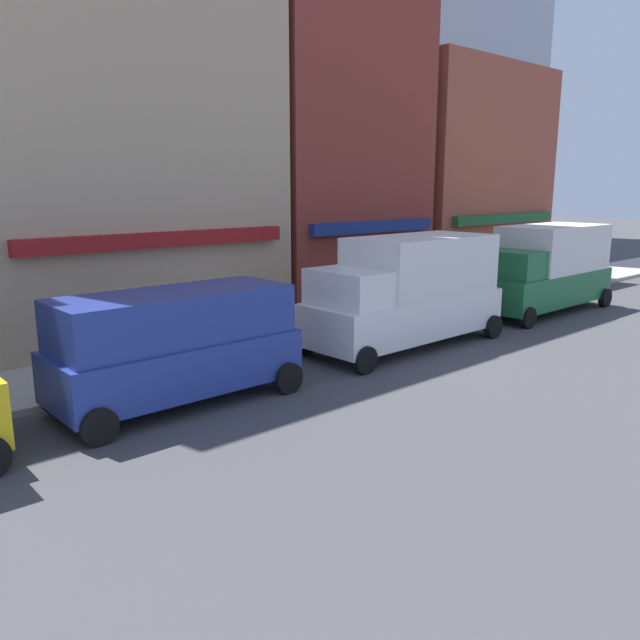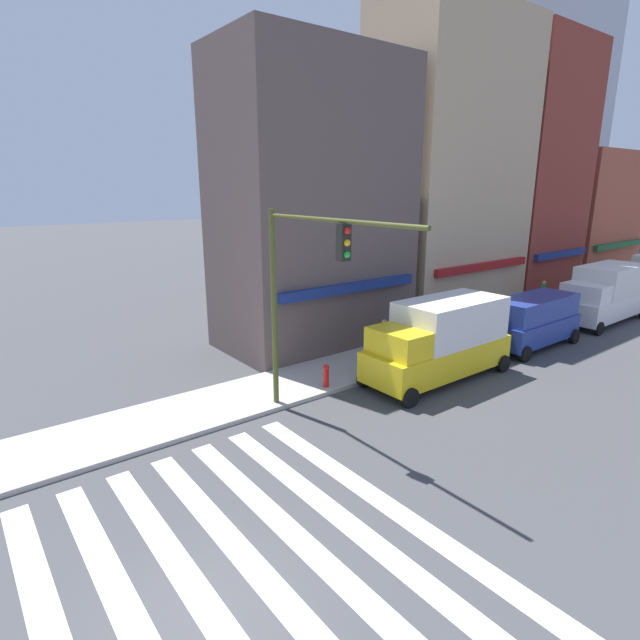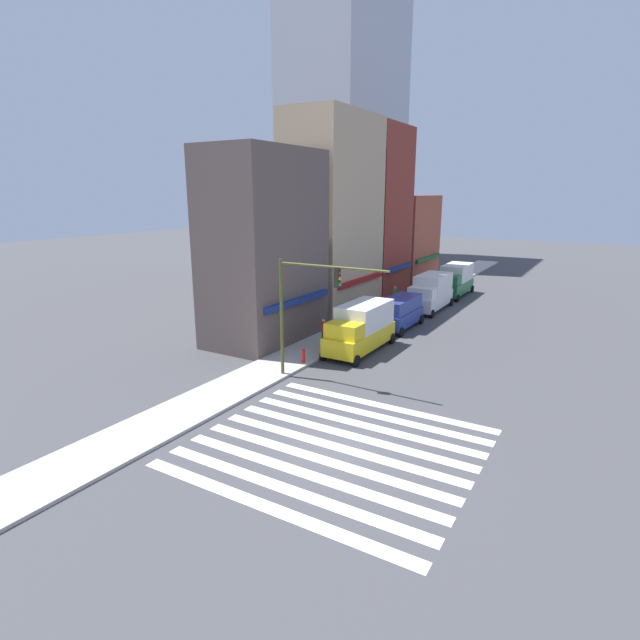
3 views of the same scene
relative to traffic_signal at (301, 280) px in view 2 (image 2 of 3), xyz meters
The scene contains 13 objects.
ground_plane 8.64m from the traffic_signal, 138.20° to the right, with size 200.00×200.00×0.00m, color #424244.
sidewalk_left 7.52m from the traffic_signal, 154.71° to the left, with size 120.00×3.00×0.15m.
crosswalk_stripes 8.64m from the traffic_signal, 138.20° to the right, with size 9.72×10.80×0.01m.
storefront_row 18.88m from the traffic_signal, 20.60° to the left, with size 34.28×5.30×15.94m.
tower_distant 56.57m from the traffic_signal, 25.83° to the left, with size 19.96×11.79×49.83m.
traffic_signal is the anchor object (origin of this frame).
box_truck_yellow 6.91m from the traffic_signal, ahead, with size 6.20×2.42×3.04m.
van_blue 13.14m from the traffic_signal, ahead, with size 5.01×2.22×2.34m.
box_truck_white 20.09m from the traffic_signal, ahead, with size 6.22×2.42×3.04m.
pedestrian_green_top 19.48m from the traffic_signal, ahead, with size 0.32×0.32×1.77m.
pedestrian_red_jacket 7.01m from the traffic_signal, 21.14° to the left, with size 0.32×0.32×1.77m.
pedestrian_grey_coat 14.11m from the traffic_signal, 14.71° to the left, with size 0.32×0.32×1.77m.
fire_hydrant 4.69m from the traffic_signal, 35.05° to the left, with size 0.24×0.24×0.84m.
Camera 2 is at (-2.77, -6.72, 7.14)m, focal length 28.00 mm.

